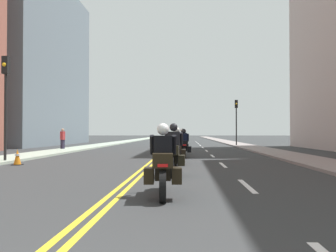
{
  "coord_description": "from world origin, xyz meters",
  "views": [
    {
      "loc": [
        1.54,
        -1.39,
        1.37
      ],
      "look_at": [
        0.76,
        14.44,
        1.66
      ],
      "focal_mm": 38.6,
      "sensor_mm": 36.0,
      "label": 1
    }
  ],
  "objects_px": {
    "motorcycle_2": "(177,150)",
    "pedestrian_0": "(63,139)",
    "motorcycle_3": "(184,146)",
    "traffic_cone_0": "(17,157)",
    "traffic_light_far": "(236,114)",
    "motorcycle_0": "(163,167)",
    "motorcycle_1": "(173,155)",
    "traffic_light_near": "(6,89)",
    "motorcycle_4": "(182,144)"
  },
  "relations": [
    {
      "from": "motorcycle_2",
      "to": "motorcycle_3",
      "type": "height_order",
      "value": "motorcycle_2"
    },
    {
      "from": "traffic_cone_0",
      "to": "traffic_light_far",
      "type": "bearing_deg",
      "value": 60.5
    },
    {
      "from": "motorcycle_4",
      "to": "traffic_light_near",
      "type": "bearing_deg",
      "value": -140.56
    },
    {
      "from": "pedestrian_0",
      "to": "traffic_light_near",
      "type": "bearing_deg",
      "value": 132.24
    },
    {
      "from": "motorcycle_0",
      "to": "traffic_light_far",
      "type": "distance_m",
      "value": 29.45
    },
    {
      "from": "motorcycle_1",
      "to": "traffic_light_far",
      "type": "relative_size",
      "value": 0.47
    },
    {
      "from": "motorcycle_2",
      "to": "motorcycle_0",
      "type": "bearing_deg",
      "value": -92.43
    },
    {
      "from": "traffic_light_near",
      "to": "motorcycle_2",
      "type": "bearing_deg",
      "value": -3.37
    },
    {
      "from": "motorcycle_2",
      "to": "motorcycle_3",
      "type": "xyz_separation_m",
      "value": [
        0.28,
        4.13,
        -0.01
      ]
    },
    {
      "from": "traffic_light_near",
      "to": "traffic_light_far",
      "type": "xyz_separation_m",
      "value": [
        13.25,
        20.59,
        -0.11
      ]
    },
    {
      "from": "motorcycle_2",
      "to": "traffic_light_far",
      "type": "distance_m",
      "value": 21.9
    },
    {
      "from": "motorcycle_0",
      "to": "pedestrian_0",
      "type": "height_order",
      "value": "pedestrian_0"
    },
    {
      "from": "motorcycle_3",
      "to": "motorcycle_0",
      "type": "bearing_deg",
      "value": -93.96
    },
    {
      "from": "motorcycle_0",
      "to": "motorcycle_2",
      "type": "height_order",
      "value": "motorcycle_2"
    },
    {
      "from": "motorcycle_0",
      "to": "traffic_light_far",
      "type": "bearing_deg",
      "value": 75.83
    },
    {
      "from": "motorcycle_2",
      "to": "traffic_light_near",
      "type": "height_order",
      "value": "traffic_light_near"
    },
    {
      "from": "motorcycle_3",
      "to": "traffic_light_near",
      "type": "bearing_deg",
      "value": -157.62
    },
    {
      "from": "motorcycle_3",
      "to": "traffic_light_near",
      "type": "xyz_separation_m",
      "value": [
        -8.05,
        -3.68,
        2.7
      ]
    },
    {
      "from": "motorcycle_2",
      "to": "pedestrian_0",
      "type": "distance_m",
      "value": 15.33
    },
    {
      "from": "motorcycle_0",
      "to": "traffic_cone_0",
      "type": "bearing_deg",
      "value": 129.32
    },
    {
      "from": "motorcycle_1",
      "to": "pedestrian_0",
      "type": "distance_m",
      "value": 18.62
    },
    {
      "from": "pedestrian_0",
      "to": "motorcycle_1",
      "type": "bearing_deg",
      "value": 154.93
    },
    {
      "from": "motorcycle_0",
      "to": "pedestrian_0",
      "type": "relative_size",
      "value": 1.33
    },
    {
      "from": "traffic_light_far",
      "to": "motorcycle_2",
      "type": "bearing_deg",
      "value": -104.59
    },
    {
      "from": "motorcycle_1",
      "to": "traffic_cone_0",
      "type": "distance_m",
      "value": 7.55
    },
    {
      "from": "motorcycle_2",
      "to": "motorcycle_3",
      "type": "bearing_deg",
      "value": 84.31
    },
    {
      "from": "motorcycle_0",
      "to": "traffic_light_near",
      "type": "relative_size",
      "value": 0.47
    },
    {
      "from": "motorcycle_2",
      "to": "motorcycle_3",
      "type": "distance_m",
      "value": 4.14
    },
    {
      "from": "motorcycle_0",
      "to": "motorcycle_1",
      "type": "height_order",
      "value": "motorcycle_1"
    },
    {
      "from": "motorcycle_1",
      "to": "motorcycle_4",
      "type": "bearing_deg",
      "value": 91.22
    },
    {
      "from": "motorcycle_4",
      "to": "motorcycle_2",
      "type": "bearing_deg",
      "value": -92.21
    },
    {
      "from": "motorcycle_3",
      "to": "motorcycle_4",
      "type": "distance_m",
      "value": 3.05
    },
    {
      "from": "traffic_light_far",
      "to": "motorcycle_0",
      "type": "bearing_deg",
      "value": -100.94
    },
    {
      "from": "motorcycle_2",
      "to": "pedestrian_0",
      "type": "xyz_separation_m",
      "value": [
        -9.21,
        12.25,
        0.23
      ]
    },
    {
      "from": "traffic_cone_0",
      "to": "traffic_light_far",
      "type": "height_order",
      "value": "traffic_light_far"
    },
    {
      "from": "traffic_cone_0",
      "to": "motorcycle_2",
      "type": "bearing_deg",
      "value": 4.48
    },
    {
      "from": "motorcycle_3",
      "to": "pedestrian_0",
      "type": "xyz_separation_m",
      "value": [
        -9.5,
        8.11,
        0.24
      ]
    },
    {
      "from": "traffic_cone_0",
      "to": "traffic_light_near",
      "type": "bearing_deg",
      "value": 136.65
    },
    {
      "from": "motorcycle_1",
      "to": "traffic_cone_0",
      "type": "relative_size",
      "value": 3.24
    },
    {
      "from": "motorcycle_3",
      "to": "motorcycle_4",
      "type": "relative_size",
      "value": 1.04
    },
    {
      "from": "motorcycle_1",
      "to": "pedestrian_0",
      "type": "bearing_deg",
      "value": 121.8
    },
    {
      "from": "motorcycle_2",
      "to": "pedestrian_0",
      "type": "height_order",
      "value": "pedestrian_0"
    },
    {
      "from": "motorcycle_1",
      "to": "traffic_light_far",
      "type": "distance_m",
      "value": 25.7
    },
    {
      "from": "traffic_light_far",
      "to": "motorcycle_3",
      "type": "bearing_deg",
      "value": -107.07
    },
    {
      "from": "motorcycle_2",
      "to": "traffic_light_near",
      "type": "relative_size",
      "value": 0.46
    },
    {
      "from": "pedestrian_0",
      "to": "motorcycle_3",
      "type": "bearing_deg",
      "value": 174.76
    },
    {
      "from": "traffic_light_near",
      "to": "traffic_light_far",
      "type": "relative_size",
      "value": 1.04
    },
    {
      "from": "traffic_cone_0",
      "to": "pedestrian_0",
      "type": "bearing_deg",
      "value": 101.01
    },
    {
      "from": "motorcycle_3",
      "to": "traffic_cone_0",
      "type": "relative_size",
      "value": 3.27
    },
    {
      "from": "motorcycle_4",
      "to": "traffic_light_far",
      "type": "distance_m",
      "value": 15.06
    }
  ]
}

